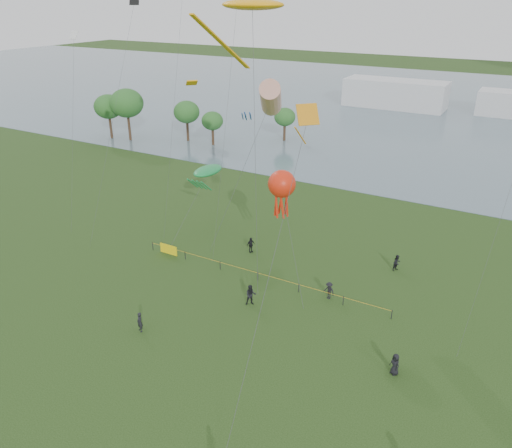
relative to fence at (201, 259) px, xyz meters
The scene contains 16 objects.
ground_plane 17.04m from the fence, 59.81° to the right, with size 400.00×400.00×0.00m, color #1A3210.
lake 85.71m from the fence, 84.26° to the left, with size 400.00×120.00×0.08m, color slate.
pavilion_left 80.39m from the fence, 92.45° to the left, with size 22.00×8.00×6.00m, color silver.
trees 45.61m from the fence, 134.09° to the left, with size 31.69×17.65×8.85m.
fence is the anchor object (origin of this frame).
spectator_a 8.29m from the fence, 25.84° to the right, with size 0.88×0.68×1.81m, color black.
spectator_b 12.72m from the fence, ahead, with size 1.00×0.57×1.55m, color black.
spectator_c 5.23m from the fence, 56.23° to the left, with size 0.93×0.39×1.59m, color black.
spectator_d 20.87m from the fence, 16.91° to the right, with size 0.78×0.51×1.59m, color black.
spectator_f 10.97m from the fence, 79.89° to the right, with size 0.59×0.39×1.61m, color black.
spectator_g 18.20m from the fence, 25.51° to the left, with size 0.76×0.59×1.56m, color black.
kite_stingray 22.47m from the fence, 13.87° to the left, with size 5.01×10.04×22.93m.
kite_windsock 16.15m from the fence, 62.90° to the left, with size 6.22×7.00×16.66m.
kite_creature 9.57m from the fence, 117.64° to the left, with size 2.24×7.74×7.20m.
kite_octopus 11.48m from the fence, ahead, with size 5.00×4.44×10.22m.
kite_delta 22.28m from the fence, 31.93° to the right, with size 1.35×11.21×17.68m.
Camera 1 is at (16.11, -18.80, 23.26)m, focal length 35.00 mm.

